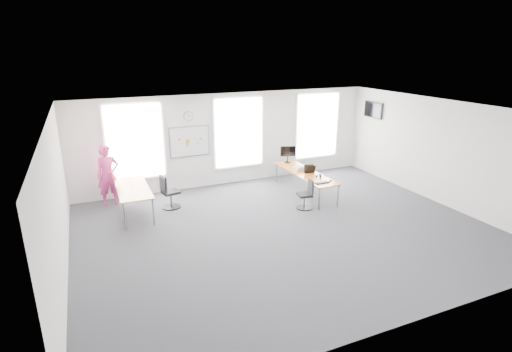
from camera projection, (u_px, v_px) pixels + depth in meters
name	position (u px, v px, depth m)	size (l,w,h in m)	color
floor	(285.00, 230.00, 10.05)	(10.00, 10.00, 0.00)	#29292E
ceiling	(288.00, 110.00, 9.12)	(10.00, 10.00, 0.00)	white
wall_back	(230.00, 139.00, 13.07)	(10.00, 10.00, 0.00)	white
wall_front	(408.00, 245.00, 6.10)	(10.00, 10.00, 0.00)	white
wall_left	(57.00, 204.00, 7.69)	(10.00, 10.00, 0.00)	white
wall_right	(441.00, 152.00, 11.48)	(10.00, 10.00, 0.00)	white
window_left	(135.00, 142.00, 11.84)	(1.60, 0.06, 2.20)	white
window_mid	(239.00, 133.00, 13.10)	(1.60, 0.06, 2.20)	white
window_right	(317.00, 126.00, 14.24)	(1.60, 0.06, 2.20)	white
desk_right	(305.00, 174.00, 12.35)	(0.75, 2.80, 0.68)	#C16B27
desk_left	(133.00, 190.00, 10.81)	(0.83, 2.07, 0.76)	#C16B27
chair_right	(306.00, 196.00, 11.28)	(0.45, 0.45, 0.85)	black
chair_left	(169.00, 194.00, 11.27)	(0.53, 0.52, 0.98)	black
person	(108.00, 175.00, 11.41)	(0.65, 0.42, 1.77)	#C43179
whiteboard	(190.00, 142.00, 12.52)	(1.20, 0.03, 0.90)	white
wall_clock	(188.00, 116.00, 12.27)	(0.30, 0.30, 0.04)	gray
tv	(373.00, 110.00, 13.83)	(0.06, 0.90, 0.55)	black
keyboard	(322.00, 183.00, 11.37)	(0.42, 0.15, 0.02)	black
mouse	(330.00, 180.00, 11.53)	(0.07, 0.11, 0.04)	black
lens_cap	(321.00, 179.00, 11.69)	(0.06, 0.06, 0.01)	black
headphones	(318.00, 176.00, 11.85)	(0.17, 0.09, 0.10)	black
laptop_sleeve	(310.00, 169.00, 12.25)	(0.32, 0.23, 0.26)	black
paper_stack	(299.00, 168.00, 12.55)	(0.34, 0.25, 0.12)	beige
monitor	(288.00, 153.00, 13.28)	(0.49, 0.21, 0.56)	black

